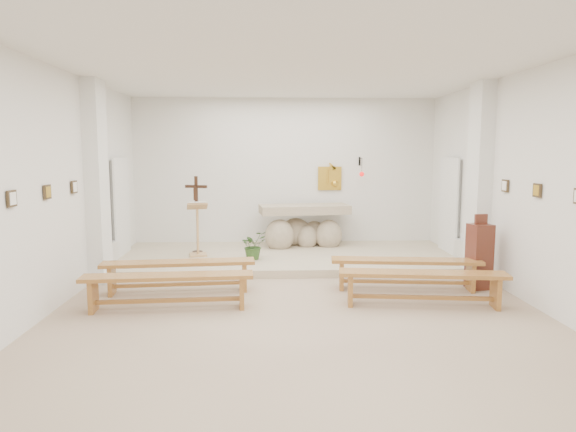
{
  "coord_description": "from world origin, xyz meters",
  "views": [
    {
      "loc": [
        -0.43,
        -7.02,
        2.28
      ],
      "look_at": [
        -0.07,
        1.6,
        1.19
      ],
      "focal_mm": 32.0,
      "sensor_mm": 36.0,
      "label": 1
    }
  ],
  "objects_px": {
    "donation_pedestal": "(479,256)",
    "bench_right_second": "(422,281)",
    "crucifix_stand": "(197,209)",
    "bench_left_front": "(179,269)",
    "bench_left_second": "(168,283)",
    "lectern": "(198,229)",
    "altar": "(303,229)",
    "bench_right_front": "(406,267)"
  },
  "relations": [
    {
      "from": "donation_pedestal",
      "to": "bench_right_second",
      "type": "relative_size",
      "value": 0.51
    },
    {
      "from": "crucifix_stand",
      "to": "bench_left_front",
      "type": "distance_m",
      "value": 2.67
    },
    {
      "from": "donation_pedestal",
      "to": "bench_left_second",
      "type": "relative_size",
      "value": 0.51
    },
    {
      "from": "crucifix_stand",
      "to": "bench_right_second",
      "type": "relative_size",
      "value": 0.65
    },
    {
      "from": "lectern",
      "to": "crucifix_stand",
      "type": "xyz_separation_m",
      "value": [
        -0.06,
        0.36,
        0.37
      ]
    },
    {
      "from": "bench_left_front",
      "to": "bench_left_second",
      "type": "relative_size",
      "value": 1.0
    },
    {
      "from": "bench_left_second",
      "to": "donation_pedestal",
      "type": "bearing_deg",
      "value": 7.45
    },
    {
      "from": "lectern",
      "to": "bench_left_front",
      "type": "xyz_separation_m",
      "value": [
        -0.02,
        -2.21,
        -0.32
      ]
    },
    {
      "from": "altar",
      "to": "crucifix_stand",
      "type": "relative_size",
      "value": 1.28
    },
    {
      "from": "lectern",
      "to": "bench_right_front",
      "type": "bearing_deg",
      "value": -42.23
    },
    {
      "from": "bench_left_front",
      "to": "bench_right_front",
      "type": "height_order",
      "value": "same"
    },
    {
      "from": "altar",
      "to": "bench_left_second",
      "type": "height_order",
      "value": "altar"
    },
    {
      "from": "lectern",
      "to": "crucifix_stand",
      "type": "height_order",
      "value": "crucifix_stand"
    },
    {
      "from": "bench_left_front",
      "to": "bench_right_second",
      "type": "relative_size",
      "value": 1.0
    },
    {
      "from": "lectern",
      "to": "bench_right_front",
      "type": "distance_m",
      "value": 4.32
    },
    {
      "from": "crucifix_stand",
      "to": "altar",
      "type": "bearing_deg",
      "value": 33.15
    },
    {
      "from": "bench_right_front",
      "to": "bench_right_second",
      "type": "relative_size",
      "value": 1.0
    },
    {
      "from": "donation_pedestal",
      "to": "bench_left_front",
      "type": "height_order",
      "value": "donation_pedestal"
    },
    {
      "from": "lectern",
      "to": "altar",
      "type": "bearing_deg",
      "value": 13.07
    },
    {
      "from": "bench_right_front",
      "to": "bench_right_second",
      "type": "bearing_deg",
      "value": -83.76
    },
    {
      "from": "crucifix_stand",
      "to": "bench_left_front",
      "type": "xyz_separation_m",
      "value": [
        0.05,
        -2.57,
        -0.7
      ]
    },
    {
      "from": "lectern",
      "to": "bench_left_second",
      "type": "xyz_separation_m",
      "value": [
        -0.02,
        -3.12,
        -0.32
      ]
    },
    {
      "from": "crucifix_stand",
      "to": "donation_pedestal",
      "type": "distance_m",
      "value": 5.63
    },
    {
      "from": "donation_pedestal",
      "to": "bench_left_front",
      "type": "relative_size",
      "value": 0.51
    },
    {
      "from": "crucifix_stand",
      "to": "bench_left_front",
      "type": "relative_size",
      "value": 0.65
    },
    {
      "from": "bench_left_front",
      "to": "bench_right_front",
      "type": "distance_m",
      "value": 3.72
    },
    {
      "from": "bench_left_second",
      "to": "bench_right_second",
      "type": "bearing_deg",
      "value": -3.4
    },
    {
      "from": "bench_right_front",
      "to": "bench_left_second",
      "type": "bearing_deg",
      "value": -160.01
    },
    {
      "from": "lectern",
      "to": "bench_right_second",
      "type": "relative_size",
      "value": 0.46
    },
    {
      "from": "lectern",
      "to": "bench_left_second",
      "type": "bearing_deg",
      "value": -101.65
    },
    {
      "from": "bench_right_front",
      "to": "bench_left_second",
      "type": "height_order",
      "value": "same"
    },
    {
      "from": "lectern",
      "to": "bench_left_second",
      "type": "height_order",
      "value": "lectern"
    },
    {
      "from": "crucifix_stand",
      "to": "bench_right_second",
      "type": "xyz_separation_m",
      "value": [
        3.76,
        -3.48,
        -0.7
      ]
    },
    {
      "from": "altar",
      "to": "lectern",
      "type": "distance_m",
      "value": 2.45
    },
    {
      "from": "bench_left_front",
      "to": "lectern",
      "type": "bearing_deg",
      "value": 84.75
    },
    {
      "from": "lectern",
      "to": "donation_pedestal",
      "type": "bearing_deg",
      "value": -35.08
    },
    {
      "from": "donation_pedestal",
      "to": "crucifix_stand",
      "type": "bearing_deg",
      "value": 143.21
    },
    {
      "from": "bench_right_front",
      "to": "crucifix_stand",
      "type": "bearing_deg",
      "value": 151.85
    },
    {
      "from": "donation_pedestal",
      "to": "bench_right_second",
      "type": "bearing_deg",
      "value": -152.53
    },
    {
      "from": "altar",
      "to": "bench_right_front",
      "type": "height_order",
      "value": "altar"
    },
    {
      "from": "bench_left_front",
      "to": "bench_right_second",
      "type": "bearing_deg",
      "value": -18.54
    },
    {
      "from": "altar",
      "to": "donation_pedestal",
      "type": "xyz_separation_m",
      "value": [
        2.71,
        -3.19,
        0.01
      ]
    }
  ]
}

